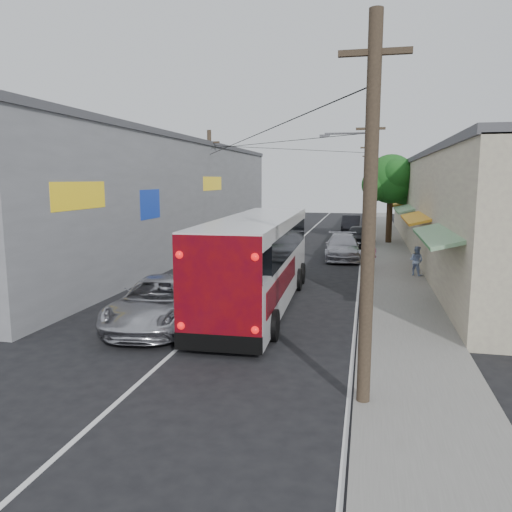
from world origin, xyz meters
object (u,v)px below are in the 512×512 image
(parked_suv, at_px, (343,247))
(parked_car_far, at_px, (351,224))
(pedestrian_near, at_px, (370,251))
(coach_bus, at_px, (259,260))
(parked_car_mid, at_px, (358,235))
(pedestrian_far, at_px, (416,261))
(jeepney, at_px, (161,302))

(parked_suv, xyz_separation_m, parked_car_far, (0.00, 15.89, 0.02))
(pedestrian_near, bearing_deg, parked_car_far, -73.02)
(coach_bus, height_order, parked_car_mid, coach_bus)
(parked_car_far, bearing_deg, parked_car_mid, -84.91)
(coach_bus, xyz_separation_m, pedestrian_far, (6.40, 6.92, -0.92))
(parked_car_mid, distance_m, pedestrian_far, 12.09)
(parked_car_far, height_order, pedestrian_near, pedestrian_near)
(parked_suv, height_order, parked_car_far, parked_car_far)
(parked_car_mid, bearing_deg, parked_suv, -93.07)
(coach_bus, xyz_separation_m, parked_car_far, (2.60, 27.93, -1.00))
(pedestrian_near, bearing_deg, parked_suv, -53.32)
(parked_car_mid, xyz_separation_m, pedestrian_near, (0.80, -10.12, 0.28))
(coach_bus, bearing_deg, parked_car_far, 83.04)
(parked_car_far, xyz_separation_m, pedestrian_far, (3.80, -21.01, 0.08))
(parked_car_far, bearing_deg, jeepney, -99.28)
(parked_car_far, xyz_separation_m, pedestrian_near, (1.60, -19.41, 0.26))
(coach_bus, xyz_separation_m, parked_car_mid, (3.40, 18.63, -1.02))
(jeepney, bearing_deg, parked_car_far, 74.66)
(coach_bus, bearing_deg, parked_suv, 76.16)
(coach_bus, distance_m, pedestrian_near, 9.52)
(jeepney, height_order, parked_suv, jeepney)
(parked_car_mid, relative_size, pedestrian_near, 2.40)
(jeepney, distance_m, parked_suv, 16.20)
(coach_bus, relative_size, jeepney, 2.10)
(coach_bus, height_order, jeepney, coach_bus)
(jeepney, bearing_deg, coach_bus, 45.94)
(parked_suv, bearing_deg, parked_car_mid, 79.52)
(parked_suv, xyz_separation_m, pedestrian_near, (1.60, -3.53, 0.28))
(parked_car_mid, height_order, parked_car_far, parked_car_far)
(parked_car_mid, bearing_deg, coach_bus, -96.50)
(parked_suv, relative_size, parked_car_mid, 1.18)
(parked_car_mid, bearing_deg, parked_car_far, 98.77)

